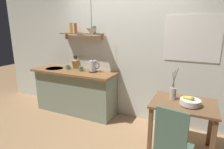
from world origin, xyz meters
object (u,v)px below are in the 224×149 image
dining_chair_near (172,145)px  pendant_lamp (92,32)px  fruit_bowl (190,102)px  electric_kettle (93,66)px  coffee_mug_by_sink (68,67)px  coffee_mug_spare (81,69)px  twig_vase (173,93)px  dining_table (183,111)px  knife_block (76,64)px

dining_chair_near → pendant_lamp: pendant_lamp is taller
fruit_bowl → pendant_lamp: (-1.81, 0.46, 0.90)m
electric_kettle → pendant_lamp: pendant_lamp is taller
fruit_bowl → coffee_mug_by_sink: size_ratio=2.17×
coffee_mug_spare → pendant_lamp: (0.29, -0.02, 0.74)m
electric_kettle → coffee_mug_spare: (-0.26, -0.05, -0.06)m
fruit_bowl → coffee_mug_by_sink: (-2.46, 0.51, 0.16)m
fruit_bowl → coffee_mug_spare: size_ratio=2.20×
twig_vase → pendant_lamp: bearing=168.4°
dining_chair_near → coffee_mug_by_sink: 2.65m
dining_table → twig_vase: bearing=159.5°
knife_block → dining_chair_near: bearing=-30.6°
knife_block → pendant_lamp: bearing=-18.8°
fruit_bowl → electric_kettle: 1.93m
electric_kettle → coffee_mug_by_sink: electric_kettle is taller
knife_block → coffee_mug_spare: size_ratio=2.30×
knife_block → coffee_mug_by_sink: bearing=-139.0°
knife_block → electric_kettle: bearing=-12.3°
fruit_bowl → twig_vase: size_ratio=0.57×
twig_vase → coffee_mug_by_sink: 2.25m
dining_table → knife_block: (-2.24, 0.56, 0.41)m
dining_table → dining_chair_near: size_ratio=0.89×
fruit_bowl → electric_kettle: size_ratio=1.06×
electric_kettle → pendant_lamp: bearing=-64.0°
fruit_bowl → coffee_mug_by_sink: bearing=168.2°
fruit_bowl → pendant_lamp: 2.08m
electric_kettle → coffee_mug_by_sink: (-0.62, -0.01, -0.07)m
fruit_bowl → knife_block: knife_block is taller
pendant_lamp → coffee_mug_spare: bearing=175.3°
twig_vase → knife_block: size_ratio=1.67×
fruit_bowl → knife_block: size_ratio=0.96×
fruit_bowl → coffee_mug_spare: bearing=167.1°
pendant_lamp → fruit_bowl: bearing=-14.2°
knife_block → coffee_mug_by_sink: size_ratio=2.26×
twig_vase → knife_block: twig_vase is taller
fruit_bowl → electric_kettle: bearing=164.0°
twig_vase → pendant_lamp: 1.82m
dining_table → electric_kettle: electric_kettle is taller
dining_table → pendant_lamp: (-1.73, 0.38, 1.09)m
electric_kettle → pendant_lamp: size_ratio=0.38×
dining_table → dining_chair_near: dining_chair_near is taller
twig_vase → pendant_lamp: pendant_lamp is taller
dining_table → dining_chair_near: bearing=-93.5°
fruit_bowl → dining_table: bearing=137.5°
electric_kettle → knife_block: knife_block is taller
dining_table → twig_vase: 0.29m
dining_table → twig_vase: (-0.17, 0.06, 0.23)m
dining_chair_near → coffee_mug_by_sink: size_ratio=7.84×
dining_table → electric_kettle: (-1.77, 0.45, 0.42)m
fruit_bowl → twig_vase: bearing=151.2°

